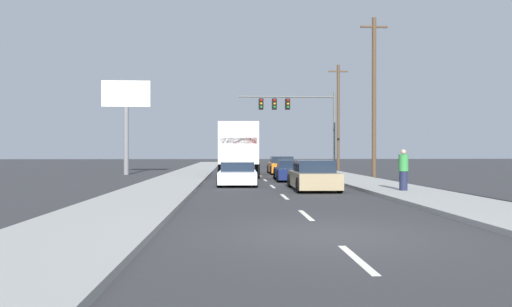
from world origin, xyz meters
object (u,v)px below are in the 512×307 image
(car_white, at_px, (238,174))
(utility_pole_far, at_px, (338,116))
(car_navy, at_px, (291,171))
(roadside_billboard, at_px, (126,109))
(box_truck, at_px, (239,147))
(car_tan, at_px, (313,176))
(car_orange, at_px, (281,166))
(traffic_signal_mast, at_px, (291,110))
(utility_pole_mid, at_px, (374,95))
(pedestrian_near_corner, at_px, (403,170))

(car_white, relative_size, utility_pole_far, 0.43)
(car_navy, relative_size, roadside_billboard, 0.65)
(roadside_billboard, bearing_deg, car_navy, -32.65)
(box_truck, distance_m, car_navy, 5.23)
(box_truck, xyz_separation_m, car_tan, (3.11, -10.73, -1.42))
(car_orange, xyz_separation_m, traffic_signal_mast, (1.40, 5.24, 4.81))
(box_truck, relative_size, traffic_signal_mast, 0.90)
(utility_pole_mid, bearing_deg, traffic_signal_mast, 110.96)
(car_white, relative_size, utility_pole_mid, 0.40)
(pedestrian_near_corner, bearing_deg, car_tan, 148.52)
(car_orange, bearing_deg, pedestrian_near_corner, -79.52)
(car_white, bearing_deg, car_navy, 48.50)
(box_truck, distance_m, utility_pole_mid, 9.52)
(box_truck, xyz_separation_m, car_white, (-0.21, -7.64, -1.48))
(car_tan, bearing_deg, roadside_billboard, 129.30)
(box_truck, xyz_separation_m, car_orange, (3.29, 4.13, -1.42))
(roadside_billboard, distance_m, pedestrian_near_corner, 21.98)
(car_white, distance_m, car_orange, 12.28)
(car_white, height_order, traffic_signal_mast, traffic_signal_mast)
(pedestrian_near_corner, bearing_deg, car_orange, 100.48)
(box_truck, bearing_deg, car_navy, -53.70)
(traffic_signal_mast, relative_size, utility_pole_mid, 0.83)
(car_navy, height_order, traffic_signal_mast, traffic_signal_mast)
(car_tan, xyz_separation_m, pedestrian_near_corner, (3.31, -2.03, 0.36))
(car_white, distance_m, utility_pole_far, 21.17)
(box_truck, distance_m, car_orange, 5.47)
(traffic_signal_mast, height_order, pedestrian_near_corner, traffic_signal_mast)
(box_truck, bearing_deg, car_orange, 51.44)
(car_orange, relative_size, pedestrian_near_corner, 2.77)
(car_white, xyz_separation_m, utility_pole_mid, (9.01, 6.28, 4.84))
(roadside_billboard, bearing_deg, car_white, -53.31)
(utility_pole_mid, xyz_separation_m, utility_pole_far, (0.48, 12.12, -0.40))
(utility_pole_mid, height_order, pedestrian_near_corner, utility_pole_mid)
(box_truck, relative_size, car_tan, 1.85)
(car_navy, distance_m, utility_pole_mid, 8.03)
(roadside_billboard, height_order, pedestrian_near_corner, roadside_billboard)
(car_navy, xyz_separation_m, roadside_billboard, (-11.22, 7.19, 4.29))
(car_white, bearing_deg, roadside_billboard, 126.69)
(box_truck, relative_size, car_orange, 1.71)
(car_navy, bearing_deg, traffic_signal_mast, 82.72)
(car_white, xyz_separation_m, traffic_signal_mast, (4.90, 17.01, 4.87))
(pedestrian_near_corner, bearing_deg, utility_pole_mid, 78.18)
(car_tan, distance_m, utility_pole_far, 22.78)
(car_tan, relative_size, utility_pole_far, 0.44)
(traffic_signal_mast, bearing_deg, car_orange, -104.92)
(utility_pole_far, bearing_deg, car_navy, -113.09)
(car_navy, height_order, roadside_billboard, roadside_billboard)
(box_truck, xyz_separation_m, pedestrian_near_corner, (6.41, -12.76, -1.06))
(roadside_billboard, bearing_deg, car_orange, 4.87)
(car_navy, height_order, pedestrian_near_corner, pedestrian_near_corner)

